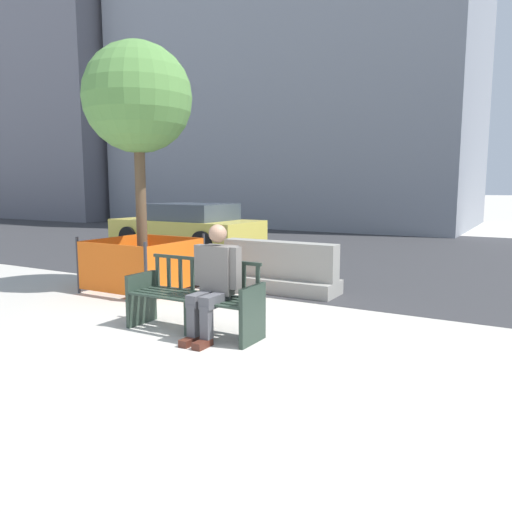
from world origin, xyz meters
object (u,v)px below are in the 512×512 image
at_px(seated_person, 214,279).
at_px(construction_fence, 143,263).
at_px(street_tree, 138,99).
at_px(car_taxi_near, 187,226).
at_px(jersey_barrier_centre, 279,271).
at_px(street_bench, 195,300).

relative_size(seated_person, construction_fence, 0.87).
distance_m(seated_person, street_tree, 3.93).
bearing_deg(car_taxi_near, street_tree, -60.14).
bearing_deg(car_taxi_near, construction_fence, -60.14).
height_order(jersey_barrier_centre, construction_fence, construction_fence).
xyz_separation_m(seated_person, car_taxi_near, (-5.33, 6.39, -0.03)).
bearing_deg(street_bench, construction_fence, 145.15).
relative_size(street_bench, jersey_barrier_centre, 0.85).
relative_size(street_bench, seated_person, 1.29).
distance_m(seated_person, car_taxi_near, 8.32).
bearing_deg(jersey_barrier_centre, street_bench, -85.64).
bearing_deg(seated_person, jersey_barrier_centre, 101.22).
height_order(street_bench, street_tree, street_tree).
bearing_deg(street_tree, construction_fence, 180.00).
height_order(street_bench, car_taxi_near, car_taxi_near).
distance_m(street_tree, car_taxi_near, 6.02).
distance_m(street_bench, street_tree, 3.89).
relative_size(jersey_barrier_centre, car_taxi_near, 0.48).
bearing_deg(construction_fence, jersey_barrier_centre, 26.15).
height_order(construction_fence, car_taxi_near, car_taxi_near).
height_order(seated_person, street_tree, street_tree).
height_order(seated_person, construction_fence, seated_person).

